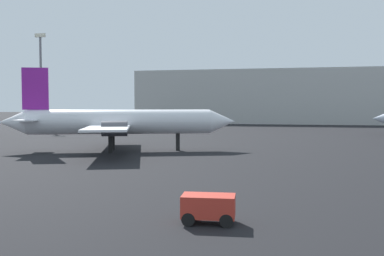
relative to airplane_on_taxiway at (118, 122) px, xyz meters
name	(u,v)px	position (x,y,z in m)	size (l,w,h in m)	color
airplane_on_taxiway	(118,122)	(0.00, 0.00, 0.00)	(26.63, 22.29, 9.63)	white
baggage_cart	(208,207)	(15.73, -27.75, -2.66)	(2.50, 1.55, 1.30)	red
light_mast_left	(41,76)	(-34.29, 39.34, 8.50)	(2.40, 0.50, 21.29)	slate
terminal_building	(283,97)	(18.16, 88.60, 4.47)	(87.51, 25.95, 15.78)	#B7B7B2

